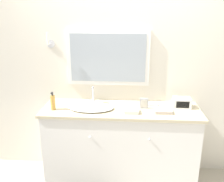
# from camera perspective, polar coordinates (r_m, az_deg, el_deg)

# --- Properties ---
(wall_back) EXTENTS (8.00, 0.18, 2.55)m
(wall_back) POSITION_cam_1_polar(r_m,az_deg,el_deg) (2.94, 2.28, 4.86)
(wall_back) COLOR silver
(wall_back) RESTS_ON ground_plane
(vanity_counter) EXTENTS (1.74, 0.56, 0.91)m
(vanity_counter) POSITION_cam_1_polar(r_m,az_deg,el_deg) (2.96, 1.94, -12.19)
(vanity_counter) COLOR white
(vanity_counter) RESTS_ON ground_plane
(sink_basin) EXTENTS (0.50, 0.36, 0.21)m
(sink_basin) POSITION_cam_1_polar(r_m,az_deg,el_deg) (2.77, -4.78, -3.58)
(sink_basin) COLOR white
(sink_basin) RESTS_ON vanity_counter
(soap_bottle) EXTENTS (0.05, 0.05, 0.20)m
(soap_bottle) POSITION_cam_1_polar(r_m,az_deg,el_deg) (2.77, -13.36, -2.52)
(soap_bottle) COLOR gold
(soap_bottle) RESTS_ON vanity_counter
(appliance_box) EXTENTS (0.19, 0.13, 0.11)m
(appliance_box) POSITION_cam_1_polar(r_m,az_deg,el_deg) (2.88, 15.63, -2.60)
(appliance_box) COLOR white
(appliance_box) RESTS_ON vanity_counter
(picture_frame) EXTENTS (0.09, 0.01, 0.12)m
(picture_frame) POSITION_cam_1_polar(r_m,az_deg,el_deg) (2.76, 7.32, -2.82)
(picture_frame) COLOR #B2B2B7
(picture_frame) RESTS_ON vanity_counter
(hand_towel_near_sink) EXTENTS (0.18, 0.13, 0.03)m
(hand_towel_near_sink) POSITION_cam_1_polar(r_m,az_deg,el_deg) (2.70, 11.65, -4.49)
(hand_towel_near_sink) COLOR #B7A899
(hand_towel_near_sink) RESTS_ON vanity_counter
(hand_towel_far_corner) EXTENTS (0.15, 0.13, 0.04)m
(hand_towel_far_corner) POSITION_cam_1_polar(r_m,az_deg,el_deg) (2.65, 4.48, -4.55)
(hand_towel_far_corner) COLOR silver
(hand_towel_far_corner) RESTS_ON vanity_counter
(metal_tray) EXTENTS (0.14, 0.11, 0.01)m
(metal_tray) POSITION_cam_1_polar(r_m,az_deg,el_deg) (2.92, 9.15, -2.91)
(metal_tray) COLOR #ADADB2
(metal_tray) RESTS_ON vanity_counter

